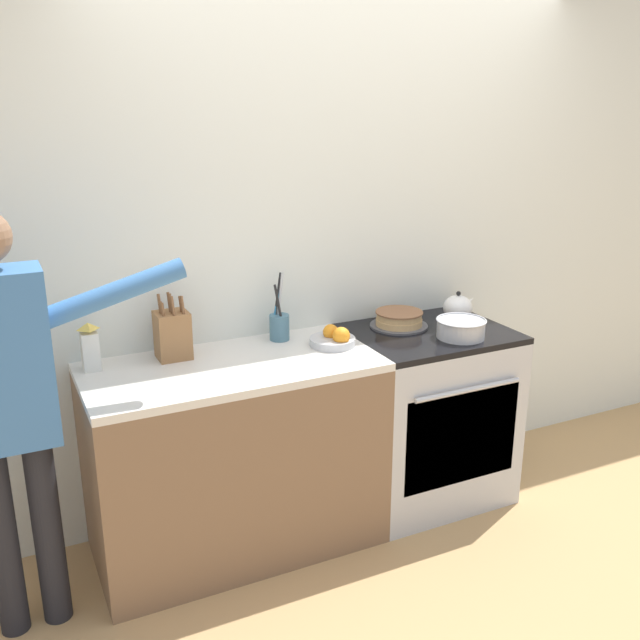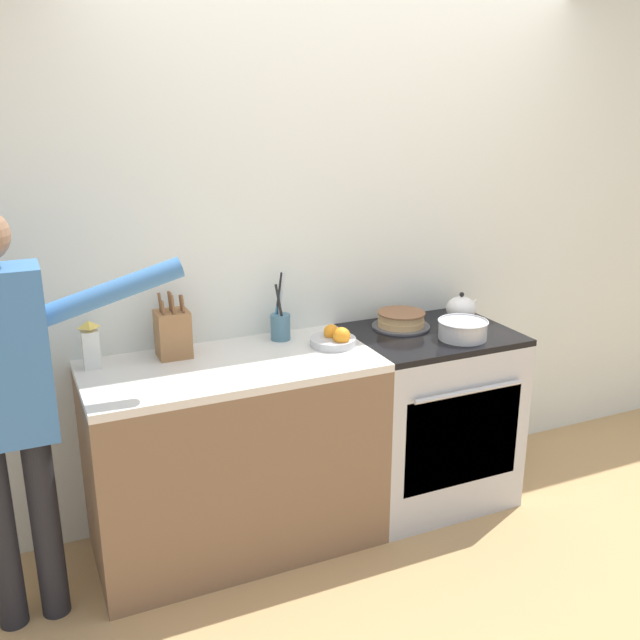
# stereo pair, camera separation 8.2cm
# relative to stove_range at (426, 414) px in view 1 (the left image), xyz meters

# --- Properties ---
(ground_plane) EXTENTS (16.00, 16.00, 0.00)m
(ground_plane) POSITION_rel_stove_range_xyz_m (-0.32, -0.31, -0.45)
(ground_plane) COLOR tan
(wall_back) EXTENTS (8.00, 0.04, 2.60)m
(wall_back) POSITION_rel_stove_range_xyz_m (-0.32, 0.33, 0.85)
(wall_back) COLOR silver
(wall_back) RESTS_ON ground_plane
(counter_cabinet) EXTENTS (1.28, 0.62, 0.90)m
(counter_cabinet) POSITION_rel_stove_range_xyz_m (-1.03, 0.00, -0.00)
(counter_cabinet) COLOR brown
(counter_cabinet) RESTS_ON ground_plane
(stove_range) EXTENTS (0.78, 0.65, 0.90)m
(stove_range) POSITION_rel_stove_range_xyz_m (0.00, 0.00, 0.00)
(stove_range) COLOR #B7BABF
(stove_range) RESTS_ON ground_plane
(layer_cake) EXTENTS (0.29, 0.29, 0.08)m
(layer_cake) POSITION_rel_stove_range_xyz_m (-0.10, 0.13, 0.49)
(layer_cake) COLOR #4C4C51
(layer_cake) RESTS_ON stove_range
(tea_kettle) EXTENTS (0.18, 0.15, 0.15)m
(tea_kettle) POSITION_rel_stove_range_xyz_m (0.24, 0.10, 0.51)
(tea_kettle) COLOR white
(tea_kettle) RESTS_ON stove_range
(mixing_bowl) EXTENTS (0.24, 0.24, 0.09)m
(mixing_bowl) POSITION_rel_stove_range_xyz_m (0.08, -0.15, 0.50)
(mixing_bowl) COLOR #B7BABF
(mixing_bowl) RESTS_ON stove_range
(knife_block) EXTENTS (0.14, 0.13, 0.30)m
(knife_block) POSITION_rel_stove_range_xyz_m (-1.23, 0.18, 0.56)
(knife_block) COLOR olive
(knife_block) RESTS_ON counter_cabinet
(utensil_crock) EXTENTS (0.09, 0.09, 0.32)m
(utensil_crock) POSITION_rel_stove_range_xyz_m (-0.72, 0.21, 0.53)
(utensil_crock) COLOR #477084
(utensil_crock) RESTS_ON counter_cabinet
(fruit_bowl) EXTENTS (0.21, 0.21, 0.10)m
(fruit_bowl) POSITION_rel_stove_range_xyz_m (-0.52, 0.02, 0.48)
(fruit_bowl) COLOR #B7BABF
(fruit_bowl) RESTS_ON counter_cabinet
(milk_carton) EXTENTS (0.07, 0.07, 0.21)m
(milk_carton) POSITION_rel_stove_range_xyz_m (-1.59, 0.19, 0.55)
(milk_carton) COLOR white
(milk_carton) RESTS_ON counter_cabinet
(person_baker) EXTENTS (0.93, 0.20, 1.65)m
(person_baker) POSITION_rel_stove_range_xyz_m (-1.92, -0.16, 0.54)
(person_baker) COLOR black
(person_baker) RESTS_ON ground_plane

